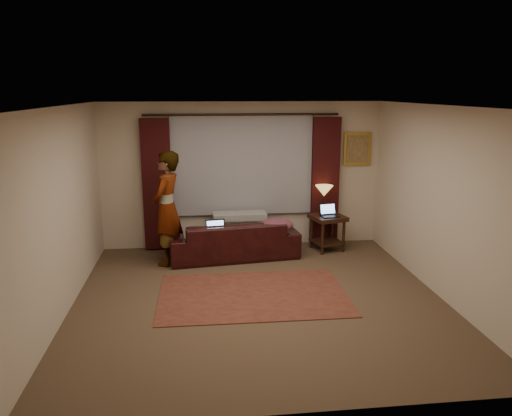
{
  "coord_description": "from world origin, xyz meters",
  "views": [
    {
      "loc": [
        -0.78,
        -6.31,
        2.8
      ],
      "look_at": [
        0.1,
        1.2,
        1.0
      ],
      "focal_mm": 35.0,
      "sensor_mm": 36.0,
      "label": 1
    }
  ],
  "objects_px": {
    "sofa": "(233,232)",
    "tiffany_lamp": "(324,200)",
    "person": "(167,208)",
    "laptop_sofa": "(217,229)",
    "laptop_table": "(330,211)",
    "end_table": "(327,233)"
  },
  "relations": [
    {
      "from": "tiffany_lamp",
      "to": "person",
      "type": "relative_size",
      "value": 0.27
    },
    {
      "from": "sofa",
      "to": "laptop_table",
      "type": "distance_m",
      "value": 1.74
    },
    {
      "from": "person",
      "to": "tiffany_lamp",
      "type": "bearing_deg",
      "value": 119.98
    },
    {
      "from": "laptop_sofa",
      "to": "person",
      "type": "bearing_deg",
      "value": 173.21
    },
    {
      "from": "end_table",
      "to": "tiffany_lamp",
      "type": "bearing_deg",
      "value": 103.92
    },
    {
      "from": "person",
      "to": "sofa",
      "type": "bearing_deg",
      "value": 118.57
    },
    {
      "from": "end_table",
      "to": "tiffany_lamp",
      "type": "relative_size",
      "value": 1.24
    },
    {
      "from": "sofa",
      "to": "laptop_table",
      "type": "relative_size",
      "value": 6.67
    },
    {
      "from": "sofa",
      "to": "end_table",
      "type": "distance_m",
      "value": 1.71
    },
    {
      "from": "end_table",
      "to": "laptop_table",
      "type": "relative_size",
      "value": 1.94
    },
    {
      "from": "sofa",
      "to": "tiffany_lamp",
      "type": "xyz_separation_m",
      "value": [
        1.65,
        0.36,
        0.45
      ]
    },
    {
      "from": "tiffany_lamp",
      "to": "person",
      "type": "distance_m",
      "value": 2.79
    },
    {
      "from": "end_table",
      "to": "person",
      "type": "xyz_separation_m",
      "value": [
        -2.77,
        -0.39,
        0.62
      ]
    },
    {
      "from": "tiffany_lamp",
      "to": "sofa",
      "type": "bearing_deg",
      "value": -167.71
    },
    {
      "from": "sofa",
      "to": "tiffany_lamp",
      "type": "relative_size",
      "value": 4.26
    },
    {
      "from": "sofa",
      "to": "laptop_sofa",
      "type": "distance_m",
      "value": 0.34
    },
    {
      "from": "sofa",
      "to": "tiffany_lamp",
      "type": "bearing_deg",
      "value": -174.49
    },
    {
      "from": "end_table",
      "to": "person",
      "type": "bearing_deg",
      "value": -172.02
    },
    {
      "from": "sofa",
      "to": "laptop_table",
      "type": "height_order",
      "value": "sofa"
    },
    {
      "from": "sofa",
      "to": "laptop_sofa",
      "type": "height_order",
      "value": "sofa"
    },
    {
      "from": "laptop_table",
      "to": "tiffany_lamp",
      "type": "bearing_deg",
      "value": 93.9
    },
    {
      "from": "sofa",
      "to": "laptop_sofa",
      "type": "relative_size",
      "value": 6.18
    }
  ]
}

